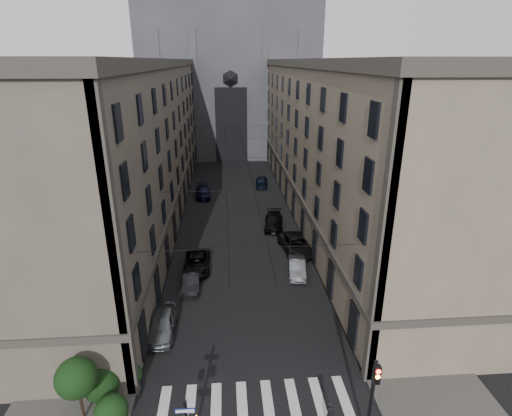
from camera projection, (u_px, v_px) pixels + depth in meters
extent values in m
cube|color=#383533|center=(156.00, 214.00, 51.42)|extent=(7.00, 80.00, 0.15)
cube|color=#383533|center=(316.00, 209.00, 52.96)|extent=(7.00, 80.00, 0.15)
cube|color=beige|center=(255.00, 402.00, 23.24)|extent=(11.00, 3.20, 0.01)
cube|color=#4D433B|center=(124.00, 146.00, 48.09)|extent=(13.00, 60.00, 18.00)
cube|color=#38332D|center=(114.00, 63.00, 44.82)|extent=(13.60, 60.60, 0.90)
cube|color=#38332D|center=(128.00, 184.00, 49.76)|extent=(13.40, 60.30, 0.50)
cube|color=brown|center=(343.00, 142.00, 50.08)|extent=(13.00, 60.00, 18.00)
cube|color=#38332D|center=(349.00, 63.00, 46.80)|extent=(13.60, 60.60, 0.90)
cube|color=#38332D|center=(340.00, 179.00, 51.75)|extent=(13.40, 60.30, 0.50)
cube|color=#2D2D33|center=(229.00, 79.00, 83.44)|extent=(34.00, 22.00, 30.00)
cube|color=black|center=(231.00, 126.00, 75.90)|extent=(6.00, 0.30, 14.00)
cube|color=navy|center=(185.00, 411.00, 18.36)|extent=(0.95, 0.05, 0.24)
cylinder|color=black|center=(371.00, 403.00, 19.95)|extent=(0.20, 0.20, 5.20)
cube|color=black|center=(377.00, 374.00, 19.04)|extent=(0.34, 0.30, 1.00)
cylinder|color=#FF0C07|center=(379.00, 372.00, 18.78)|extent=(0.22, 0.05, 0.22)
cylinder|color=orange|center=(378.00, 377.00, 18.89)|extent=(0.22, 0.05, 0.22)
cylinder|color=black|center=(377.00, 382.00, 19.01)|extent=(0.22, 0.05, 0.22)
sphere|color=black|center=(111.00, 411.00, 21.37)|extent=(1.80, 1.80, 1.80)
sphere|color=black|center=(101.00, 385.00, 22.94)|extent=(2.00, 2.00, 2.00)
sphere|color=black|center=(131.00, 375.00, 24.08)|extent=(1.40, 1.40, 1.40)
cylinder|color=black|center=(81.00, 401.00, 21.61)|extent=(0.16, 0.16, 2.40)
sphere|color=black|center=(76.00, 378.00, 21.05)|extent=(2.20, 2.20, 2.20)
cylinder|color=black|center=(249.00, 248.00, 25.31)|extent=(14.00, 0.03, 0.03)
cylinder|color=black|center=(241.00, 190.00, 36.52)|extent=(14.00, 0.03, 0.03)
cylinder|color=black|center=(236.00, 158.00, 48.67)|extent=(14.00, 0.03, 0.03)
cylinder|color=black|center=(233.00, 138.00, 60.82)|extent=(14.00, 0.03, 0.03)
cylinder|color=black|center=(232.00, 126.00, 72.04)|extent=(14.00, 0.03, 0.03)
cylinder|color=black|center=(226.00, 159.00, 49.65)|extent=(0.03, 60.00, 0.03)
cylinder|color=black|center=(246.00, 159.00, 49.84)|extent=(0.03, 60.00, 0.03)
imported|color=slate|center=(162.00, 324.00, 28.85)|extent=(1.94, 4.73, 1.61)
imported|color=black|center=(191.00, 281.00, 34.63)|extent=(1.58, 4.09, 1.33)
imported|color=black|center=(197.00, 263.00, 37.68)|extent=(2.43, 5.16, 1.43)
imported|color=black|center=(203.00, 192.00, 57.86)|extent=(2.43, 5.28, 1.50)
imported|color=gray|center=(297.00, 268.00, 36.87)|extent=(2.00, 4.39, 1.40)
imported|color=black|center=(296.00, 245.00, 41.17)|extent=(3.46, 6.15, 1.62)
imported|color=black|center=(274.00, 222.00, 47.20)|extent=(2.81, 5.49, 1.52)
imported|color=black|center=(262.00, 182.00, 62.42)|extent=(2.29, 4.75, 1.57)
imported|color=black|center=(330.00, 414.00, 21.35)|extent=(0.50, 0.70, 1.79)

